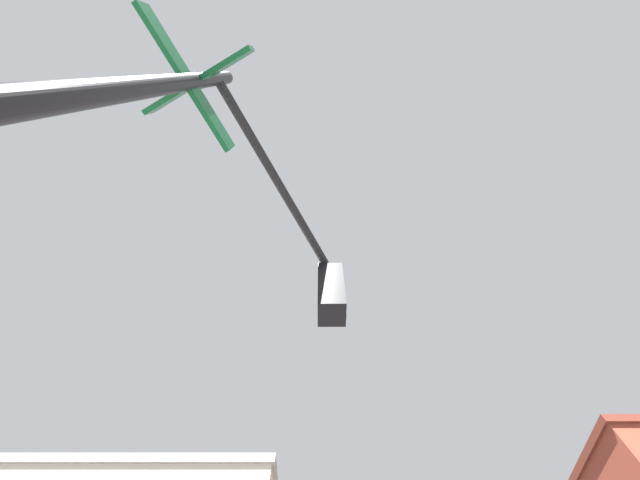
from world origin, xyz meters
The scene contains 1 object.
traffic_signal_near centered at (-6.37, -6.43, 4.02)m, with size 1.69×2.81×5.67m.
Camera 1 is at (-5.90, -7.49, 1.58)m, focal length 20.22 mm.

